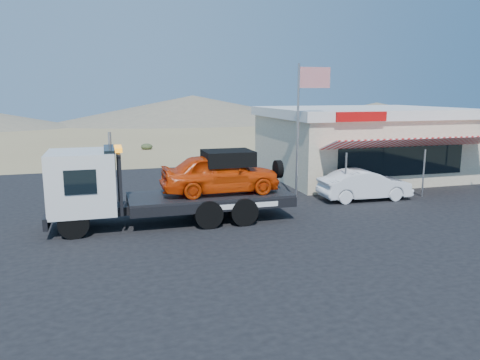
{
  "coord_description": "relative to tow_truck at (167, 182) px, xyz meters",
  "views": [
    {
      "loc": [
        -3.53,
        -14.67,
        4.84
      ],
      "look_at": [
        1.36,
        2.15,
        1.5
      ],
      "focal_mm": 35.0,
      "sensor_mm": 36.0,
      "label": 1
    }
  ],
  "objects": [
    {
      "name": "distant_hills",
      "position": [
        -8.35,
        52.94,
        0.32
      ],
      "size": [
        126.0,
        48.0,
        4.2
      ],
      "color": "#726B59",
      "rests_on": "ground"
    },
    {
      "name": "white_sedan",
      "position": [
        9.02,
        1.33,
        -0.87
      ],
      "size": [
        4.18,
        1.6,
        1.36
      ],
      "primitive_type": "imported",
      "rotation": [
        0.0,
        0.0,
        1.53
      ],
      "color": "silver",
      "rests_on": "asphalt_lot"
    },
    {
      "name": "ground",
      "position": [
        1.42,
        -2.2,
        -1.56
      ],
      "size": [
        120.0,
        120.0,
        0.0
      ],
      "primitive_type": "plane",
      "color": "#937C54",
      "rests_on": "ground"
    },
    {
      "name": "tow_truck",
      "position": [
        0.0,
        0.0,
        0.0
      ],
      "size": [
        8.69,
        2.58,
        2.91
      ],
      "color": "black",
      "rests_on": "asphalt_lot"
    },
    {
      "name": "flagpole",
      "position": [
        6.35,
        2.3,
        2.2
      ],
      "size": [
        1.55,
        0.1,
        6.0
      ],
      "color": "#99999E",
      "rests_on": "asphalt_lot"
    },
    {
      "name": "jerky_store",
      "position": [
        11.92,
        6.77,
        0.43
      ],
      "size": [
        10.4,
        9.97,
        3.9
      ],
      "color": "#C5B495",
      "rests_on": "asphalt_lot"
    },
    {
      "name": "asphalt_lot",
      "position": [
        3.42,
        0.8,
        -1.55
      ],
      "size": [
        32.0,
        24.0,
        0.02
      ],
      "primitive_type": "cube",
      "color": "black",
      "rests_on": "ground"
    }
  ]
}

